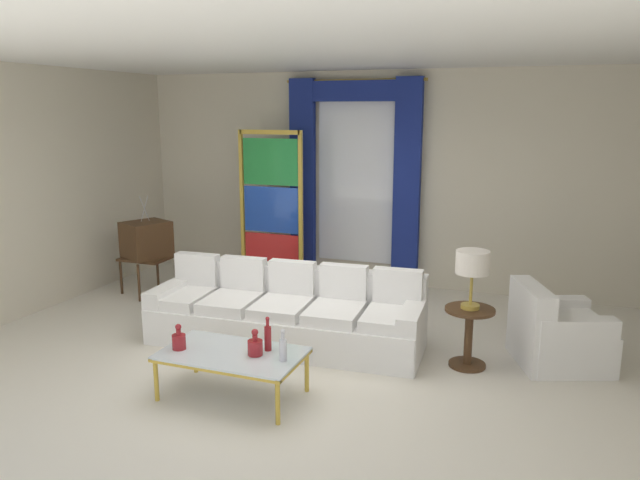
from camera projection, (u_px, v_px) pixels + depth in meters
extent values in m
plane|color=silver|center=(296.00, 360.00, 6.09)|extent=(16.00, 16.00, 0.00)
cube|color=beige|center=(379.00, 179.00, 8.57)|extent=(8.00, 0.12, 3.00)
cube|color=beige|center=(45.00, 189.00, 7.58)|extent=(0.12, 7.00, 3.00)
cube|color=white|center=(324.00, 55.00, 6.18)|extent=(8.00, 7.60, 0.04)
cube|color=white|center=(355.00, 176.00, 8.60)|extent=(1.10, 0.02, 2.50)
cylinder|color=gold|center=(355.00, 80.00, 8.25)|extent=(2.00, 0.04, 0.04)
cube|color=navy|center=(303.00, 174.00, 8.77)|extent=(0.36, 0.12, 2.70)
cube|color=navy|center=(407.00, 178.00, 8.24)|extent=(0.36, 0.12, 2.70)
cube|color=navy|center=(354.00, 91.00, 8.26)|extent=(1.80, 0.10, 0.28)
cube|color=white|center=(285.00, 328.00, 6.45)|extent=(2.95, 1.07, 0.38)
cube|color=white|center=(296.00, 300.00, 6.75)|extent=(2.91, 0.38, 0.78)
cube|color=white|center=(412.00, 333.00, 6.04)|extent=(0.25, 0.87, 0.56)
cube|color=white|center=(172.00, 308.00, 6.82)|extent=(0.25, 0.87, 0.56)
cube|color=white|center=(392.00, 318.00, 6.02)|extent=(0.58, 0.77, 0.12)
cube|color=white|center=(398.00, 288.00, 6.27)|extent=(0.52, 0.17, 0.40)
cube|color=white|center=(336.00, 312.00, 6.18)|extent=(0.58, 0.77, 0.12)
cube|color=white|center=(344.00, 283.00, 6.44)|extent=(0.52, 0.17, 0.40)
cube|color=white|center=(283.00, 307.00, 6.35)|extent=(0.58, 0.77, 0.12)
cube|color=white|center=(293.00, 279.00, 6.60)|extent=(0.52, 0.17, 0.40)
cube|color=white|center=(232.00, 302.00, 6.52)|extent=(0.58, 0.77, 0.12)
cube|color=white|center=(244.00, 275.00, 6.77)|extent=(0.52, 0.17, 0.40)
cube|color=white|center=(184.00, 297.00, 6.68)|extent=(0.58, 0.77, 0.12)
cube|color=white|center=(198.00, 271.00, 6.94)|extent=(0.52, 0.17, 0.40)
cube|color=silver|center=(232.00, 353.00, 5.24)|extent=(1.23, 0.70, 0.02)
cube|color=gold|center=(250.00, 342.00, 5.55)|extent=(1.23, 0.04, 0.03)
cube|color=gold|center=(212.00, 370.00, 4.94)|extent=(1.23, 0.04, 0.03)
cube|color=gold|center=(174.00, 346.00, 5.45)|extent=(0.04, 0.70, 0.03)
cube|color=gold|center=(295.00, 365.00, 5.04)|extent=(0.04, 0.70, 0.03)
cylinder|color=gold|center=(195.00, 353.00, 5.77)|extent=(0.04, 0.04, 0.38)
cylinder|color=gold|center=(307.00, 371.00, 5.37)|extent=(0.04, 0.04, 0.38)
cylinder|color=gold|center=(156.00, 380.00, 5.20)|extent=(0.04, 0.04, 0.38)
cylinder|color=gold|center=(278.00, 402.00, 4.80)|extent=(0.04, 0.04, 0.38)
cylinder|color=maroon|center=(179.00, 342.00, 5.30)|extent=(0.12, 0.12, 0.13)
cylinder|color=maroon|center=(178.00, 332.00, 5.28)|extent=(0.04, 0.04, 0.05)
sphere|color=maroon|center=(178.00, 327.00, 5.27)|extent=(0.05, 0.05, 0.05)
cylinder|color=maroon|center=(255.00, 348.00, 5.17)|extent=(0.13, 0.13, 0.13)
cylinder|color=maroon|center=(255.00, 338.00, 5.15)|extent=(0.05, 0.05, 0.05)
sphere|color=maroon|center=(254.00, 332.00, 5.14)|extent=(0.06, 0.06, 0.06)
cylinder|color=silver|center=(283.00, 350.00, 5.04)|extent=(0.06, 0.06, 0.19)
cylinder|color=silver|center=(283.00, 336.00, 5.01)|extent=(0.03, 0.03, 0.06)
sphere|color=silver|center=(283.00, 331.00, 5.01)|extent=(0.04, 0.04, 0.04)
cylinder|color=maroon|center=(268.00, 339.00, 5.26)|extent=(0.06, 0.06, 0.22)
cylinder|color=maroon|center=(268.00, 324.00, 5.23)|extent=(0.03, 0.03, 0.06)
sphere|color=maroon|center=(267.00, 319.00, 5.22)|extent=(0.04, 0.04, 0.04)
cube|color=#472D19|center=(148.00, 258.00, 8.21)|extent=(0.62, 0.54, 0.03)
cylinder|color=#472D19|center=(121.00, 276.00, 8.23)|extent=(0.04, 0.04, 0.50)
cylinder|color=#472D19|center=(157.00, 268.00, 8.62)|extent=(0.04, 0.04, 0.50)
cylinder|color=#472D19|center=(139.00, 283.00, 7.90)|extent=(0.04, 0.04, 0.50)
cylinder|color=#472D19|center=(176.00, 275.00, 8.30)|extent=(0.04, 0.04, 0.50)
cube|color=#472D19|center=(146.00, 239.00, 8.16)|extent=(0.67, 0.71, 0.48)
cube|color=black|center=(137.00, 235.00, 8.31)|extent=(0.17, 0.36, 0.30)
cylinder|color=gold|center=(133.00, 250.00, 8.30)|extent=(0.03, 0.04, 0.04)
cylinder|color=gold|center=(144.00, 248.00, 8.41)|extent=(0.03, 0.04, 0.04)
cylinder|color=silver|center=(144.00, 209.00, 8.07)|extent=(0.06, 0.12, 0.34)
cylinder|color=silver|center=(144.00, 209.00, 8.07)|extent=(0.06, 0.12, 0.34)
cube|color=white|center=(561.00, 344.00, 5.97)|extent=(1.03, 1.03, 0.40)
cube|color=white|center=(563.00, 320.00, 5.92)|extent=(0.89, 0.89, 0.10)
cube|color=white|center=(530.00, 325.00, 5.93)|extent=(0.47, 0.82, 0.80)
cube|color=white|center=(550.00, 324.00, 6.26)|extent=(0.75, 0.43, 0.58)
cube|color=white|center=(575.00, 348.00, 5.64)|extent=(0.75, 0.43, 0.58)
cube|color=gold|center=(242.00, 208.00, 8.61)|extent=(0.05, 0.05, 2.20)
cube|color=gold|center=(301.00, 212.00, 8.30)|extent=(0.05, 0.05, 2.20)
cube|color=gold|center=(270.00, 132.00, 8.22)|extent=(0.90, 0.05, 0.06)
cube|color=gold|center=(272.00, 282.00, 8.67)|extent=(0.90, 0.05, 0.10)
cube|color=red|center=(272.00, 256.00, 8.59)|extent=(0.82, 0.02, 0.64)
cube|color=#1E47B7|center=(271.00, 210.00, 8.45)|extent=(0.82, 0.02, 0.64)
cube|color=#238E3D|center=(270.00, 162.00, 8.31)|extent=(0.82, 0.02, 0.64)
cylinder|color=beige|center=(298.00, 293.00, 8.22)|extent=(0.16, 0.16, 0.06)
ellipsoid|color=#1F537E|center=(298.00, 285.00, 8.19)|extent=(0.18, 0.32, 0.20)
sphere|color=#1F537E|center=(301.00, 275.00, 8.30)|extent=(0.09, 0.09, 0.09)
cone|color=gold|center=(303.00, 274.00, 8.35)|extent=(0.02, 0.04, 0.02)
cone|color=#256B37|center=(292.00, 281.00, 8.01)|extent=(0.44, 0.40, 0.50)
cylinder|color=#472D19|center=(470.00, 310.00, 5.82)|extent=(0.48, 0.48, 0.03)
cylinder|color=#472D19|center=(468.00, 338.00, 5.88)|extent=(0.08, 0.08, 0.55)
cylinder|color=#472D19|center=(467.00, 365.00, 5.94)|extent=(0.36, 0.36, 0.03)
cylinder|color=#B29338|center=(470.00, 306.00, 5.82)|extent=(0.18, 0.18, 0.04)
cylinder|color=#B29338|center=(471.00, 286.00, 5.77)|extent=(0.03, 0.03, 0.36)
cylinder|color=silver|center=(473.00, 262.00, 5.72)|extent=(0.32, 0.32, 0.22)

